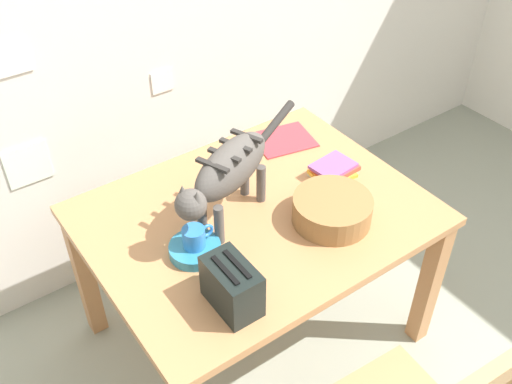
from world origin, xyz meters
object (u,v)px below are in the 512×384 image
Objects in this scene: dining_table at (256,228)px; wicker_basket at (332,209)px; cat at (228,171)px; toaster at (232,286)px; magazine at (284,140)px; coffee_mug at (195,237)px; book_stack at (334,171)px; saucer_bowl at (195,249)px.

wicker_basket is (0.21, -0.20, 0.14)m from dining_table.
toaster is (-0.22, -0.35, -0.14)m from cat.
toaster is (-0.70, -0.64, 0.08)m from magazine.
coffee_mug is at bearing -138.96° from magazine.
toaster reaches higher than dining_table.
magazine is 1.32× the size of book_stack.
book_stack is 0.64× the size of wicker_basket.
coffee_mug is 0.78m from magazine.
coffee_mug reaches higher than magazine.
wicker_basket is at bearing -16.03° from coffee_mug.
coffee_mug is 0.69m from book_stack.
magazine reaches higher than dining_table.
toaster is at bearing -94.98° from coffee_mug.
dining_table is 0.51m from magazine.
cat reaches higher than wicker_basket.
cat is 0.42m from wicker_basket.
dining_table is 0.32m from wicker_basket.
toaster is (-0.53, -0.12, 0.03)m from wicker_basket.
coffee_mug is (0.00, 0.00, 0.06)m from saucer_bowl.
wicker_basket reaches higher than dining_table.
cat is at bearing 166.29° from dining_table.
toaster reaches higher than coffee_mug.
saucer_bowl reaches higher than dining_table.
cat is at bearing -136.40° from magazine.
magazine is 0.55m from wicker_basket.
coffee_mug is 0.60× the size of toaster.
toaster is (-0.32, -0.32, 0.17)m from dining_table.
dining_table is at bearing 179.19° from book_stack.
book_stack reaches higher than saucer_bowl.
saucer_bowl is 1.54× the size of coffee_mug.
book_stack is (0.00, -0.33, 0.03)m from magazine.
saucer_bowl is 0.92× the size of toaster.
cat reaches higher than saucer_bowl.
wicker_basket is (-0.18, -0.19, 0.02)m from book_stack.
wicker_basket is (0.51, -0.14, 0.03)m from saucer_bowl.
cat is 0.43m from toaster.
coffee_mug is at bearing -169.73° from dining_table.
saucer_bowl is at bearing -169.85° from dining_table.
saucer_bowl is at bearing 164.07° from wicker_basket.
toaster is at bearing -166.92° from wicker_basket.
coffee_mug is (-0.30, -0.05, 0.16)m from dining_table.
dining_table is 1.89× the size of cat.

